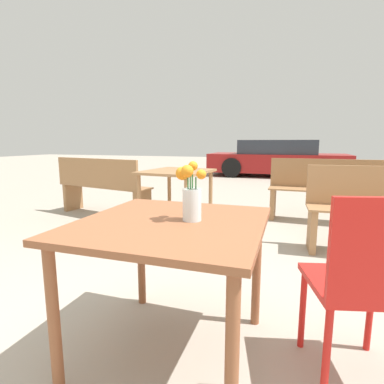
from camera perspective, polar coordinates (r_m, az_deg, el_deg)
ground_plane at (r=1.77m, az=-3.70°, el=-28.03°), size 40.00×40.00×0.00m
table_front at (r=1.48m, az=-3.95°, el=-8.93°), size 0.88×0.90×0.70m
flower_vase at (r=1.43m, az=-0.19°, el=-1.03°), size 0.15×0.14×0.28m
cafe_chair at (r=1.50m, az=30.13°, el=-14.19°), size 0.49×0.49×0.88m
bench_near at (r=4.48m, az=26.59°, el=0.72°), size 1.88×0.40×0.85m
bench_middle at (r=4.56m, az=-17.00°, el=1.25°), size 1.59×0.66×0.85m
table_back at (r=3.70m, az=-2.93°, el=2.38°), size 0.82×0.93×0.73m
parked_car at (r=9.93m, az=15.86°, el=6.09°), size 4.21×1.77×1.14m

